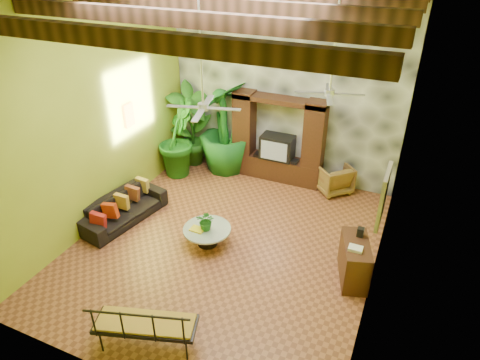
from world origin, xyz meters
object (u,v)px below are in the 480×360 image
at_px(coffee_table, 207,234).
at_px(side_console, 354,261).
at_px(entertainment_center, 278,145).
at_px(iron_bench, 143,324).
at_px(tall_plant_b, 177,139).
at_px(tall_plant_c, 225,128).
at_px(tall_plant_a, 191,125).
at_px(ceiling_fan_back, 331,82).
at_px(ceiling_fan_front, 203,95).
at_px(sofa, 123,208).
at_px(wicker_armchair, 334,178).

distance_m(coffee_table, side_console, 3.04).
xyz_separation_m(entertainment_center, iron_bench, (-0.06, -6.04, -0.43)).
xyz_separation_m(tall_plant_b, coffee_table, (2.17, -2.47, -0.77)).
bearing_deg(entertainment_center, tall_plant_c, -175.76).
relative_size(tall_plant_a, side_console, 2.28).
height_order(ceiling_fan_back, iron_bench, ceiling_fan_back).
distance_m(ceiling_fan_front, side_console, 4.15).
bearing_deg(ceiling_fan_front, sofa, 173.99).
bearing_deg(tall_plant_b, side_console, -23.54).
bearing_deg(iron_bench, tall_plant_b, 98.10).
bearing_deg(coffee_table, tall_plant_b, 131.32).
distance_m(tall_plant_b, iron_bench, 5.81).
height_order(tall_plant_a, side_console, tall_plant_a).
xyz_separation_m(wicker_armchair, tall_plant_c, (-3.02, -0.04, 0.88)).
relative_size(tall_plant_b, tall_plant_c, 0.82).
xyz_separation_m(entertainment_center, side_console, (2.65, -3.09, -0.55)).
distance_m(ceiling_fan_back, tall_plant_b, 4.91).
height_order(ceiling_fan_back, coffee_table, ceiling_fan_back).
relative_size(ceiling_fan_front, iron_bench, 1.09).
relative_size(coffee_table, side_console, 0.98).
bearing_deg(tall_plant_c, iron_bench, -76.71).
bearing_deg(entertainment_center, tall_plant_a, -175.44).
distance_m(ceiling_fan_front, wicker_armchair, 4.94).
bearing_deg(ceiling_fan_back, wicker_armchair, 91.26).
distance_m(ceiling_fan_back, side_console, 3.37).
xyz_separation_m(ceiling_fan_back, wicker_armchair, (-0.04, 1.87, -3.04)).
bearing_deg(coffee_table, tall_plant_a, 123.94).
height_order(tall_plant_a, iron_bench, tall_plant_a).
distance_m(tall_plant_a, coffee_table, 3.84).
relative_size(entertainment_center, iron_bench, 1.41).
relative_size(tall_plant_a, tall_plant_b, 1.15).
xyz_separation_m(wicker_armchair, tall_plant_a, (-4.02, -0.13, 0.81)).
bearing_deg(coffee_table, tall_plant_c, 108.70).
relative_size(entertainment_center, tall_plant_c, 0.96).
height_order(ceiling_fan_front, tall_plant_b, ceiling_fan_front).
distance_m(entertainment_center, wicker_armchair, 1.67).
xyz_separation_m(iron_bench, side_console, (2.71, 2.95, -0.12)).
relative_size(sofa, wicker_armchair, 2.61).
height_order(sofa, iron_bench, iron_bench).
distance_m(entertainment_center, coffee_table, 3.39).
relative_size(entertainment_center, coffee_table, 2.37).
bearing_deg(iron_bench, entertainment_center, 72.03).
xyz_separation_m(tall_plant_b, side_console, (5.20, -2.27, -0.61)).
relative_size(tall_plant_b, iron_bench, 1.21).
xyz_separation_m(tall_plant_a, side_console, (5.11, -2.89, -0.77)).
bearing_deg(wicker_armchair, iron_bench, 31.11).
height_order(ceiling_fan_back, tall_plant_a, ceiling_fan_back).
bearing_deg(side_console, iron_bench, -149.60).
relative_size(ceiling_fan_back, tall_plant_b, 0.91).
height_order(sofa, coffee_table, sofa).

